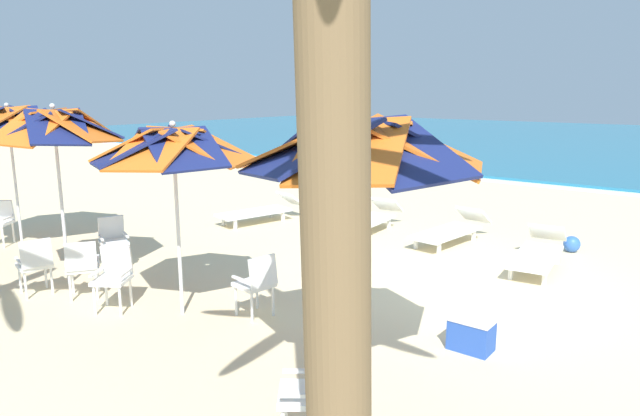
# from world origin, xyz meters

# --- Properties ---
(ground_plane) EXTENTS (80.00, 80.00, 0.00)m
(ground_plane) POSITION_xyz_m (0.00, 0.00, 0.00)
(ground_plane) COLOR beige
(surf_foam) EXTENTS (80.00, 0.70, 0.01)m
(surf_foam) POSITION_xyz_m (0.00, 10.62, 0.01)
(surf_foam) COLOR white
(surf_foam) RESTS_ON ground
(beach_umbrella_0) EXTENTS (2.34, 2.34, 2.80)m
(beach_umbrella_0) POSITION_xyz_m (0.28, -3.31, 2.45)
(beach_umbrella_0) COLOR silver
(beach_umbrella_0) RESTS_ON ground
(plastic_chair_0) EXTENTS (0.63, 0.63, 0.87)m
(plastic_chair_0) POSITION_xyz_m (0.45, -4.28, 0.50)
(plastic_chair_0) COLOR white
(plastic_chair_0) RESTS_ON ground
(beach_umbrella_1) EXTENTS (2.12, 2.12, 2.59)m
(beach_umbrella_1) POSITION_xyz_m (-2.70, -3.16, 2.25)
(beach_umbrella_1) COLOR silver
(beach_umbrella_1) RESTS_ON ground
(plastic_chair_1) EXTENTS (0.62, 0.63, 0.87)m
(plastic_chair_1) POSITION_xyz_m (-3.57, -3.60, 0.50)
(plastic_chair_1) COLOR white
(plastic_chair_1) RESTS_ON ground
(plastic_chair_2) EXTENTS (0.53, 0.50, 0.87)m
(plastic_chair_2) POSITION_xyz_m (-1.81, -2.61, 0.50)
(plastic_chair_2) COLOR white
(plastic_chair_2) RESTS_ON ground
(beach_umbrella_2) EXTENTS (2.00, 2.00, 2.78)m
(beach_umbrella_2) POSITION_xyz_m (-5.08, -3.46, 2.42)
(beach_umbrella_2) COLOR silver
(beach_umbrella_2) RESTS_ON ground
(plastic_chair_3) EXTENTS (0.63, 0.62, 0.87)m
(plastic_chair_3) POSITION_xyz_m (-4.31, -3.64, 0.50)
(plastic_chair_3) COLOR white
(plastic_chair_3) RESTS_ON ground
(plastic_chair_4) EXTENTS (0.55, 0.53, 0.87)m
(plastic_chair_4) POSITION_xyz_m (-4.97, -4.00, 0.50)
(plastic_chair_4) COLOR white
(plastic_chair_4) RESTS_ON ground
(plastic_chair_5) EXTENTS (0.60, 0.58, 0.87)m
(plastic_chair_5) POSITION_xyz_m (-5.29, -2.52, 0.50)
(plastic_chair_5) COLOR white
(plastic_chair_5) RESTS_ON ground
(beach_umbrella_3) EXTENTS (2.65, 2.65, 2.75)m
(beach_umbrella_3) POSITION_xyz_m (-7.75, -2.94, 2.41)
(beach_umbrella_3) COLOR silver
(beach_umbrella_3) RESTS_ON ground
(plastic_chair_6) EXTENTS (0.62, 0.63, 0.87)m
(plastic_chair_6) POSITION_xyz_m (-8.31, -3.07, 0.50)
(plastic_chair_6) COLOR white
(plastic_chair_6) RESTS_ON ground
(sun_lounger_0) EXTENTS (0.87, 2.20, 0.62)m
(sun_lounger_0) POSITION_xyz_m (0.48, 1.83, 0.28)
(sun_lounger_0) COLOR white
(sun_lounger_0) RESTS_ON ground
(sun_lounger_1) EXTENTS (0.86, 2.20, 0.62)m
(sun_lounger_1) POSITION_xyz_m (-1.37, 2.43, 0.28)
(sun_lounger_1) COLOR white
(sun_lounger_1) RESTS_ON ground
(sun_lounger_2) EXTENTS (0.78, 2.19, 0.62)m
(sun_lounger_2) POSITION_xyz_m (-3.18, 2.24, 0.28)
(sun_lounger_2) COLOR white
(sun_lounger_2) RESTS_ON ground
(sun_lounger_3) EXTENTS (1.09, 2.23, 0.62)m
(sun_lounger_3) POSITION_xyz_m (-5.61, 1.45, 0.28)
(sun_lounger_3) COLOR white
(sun_lounger_3) RESTS_ON ground
(palm_tree_2) EXTENTS (3.28, 2.86, 5.06)m
(palm_tree_2) POSITION_xyz_m (1.62, -5.57, 3.13)
(palm_tree_2) COLOR brown
(palm_tree_2) RESTS_ON ground
(cooler_box) EXTENTS (0.50, 0.34, 0.40)m
(cooler_box) POSITION_xyz_m (0.82, -1.79, 0.20)
(cooler_box) COLOR blue
(cooler_box) RESTS_ON ground
(beach_ball) EXTENTS (0.30, 0.30, 0.30)m
(beach_ball) POSITION_xyz_m (0.69, 3.22, 0.15)
(beach_ball) COLOR blue
(beach_ball) RESTS_ON ground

